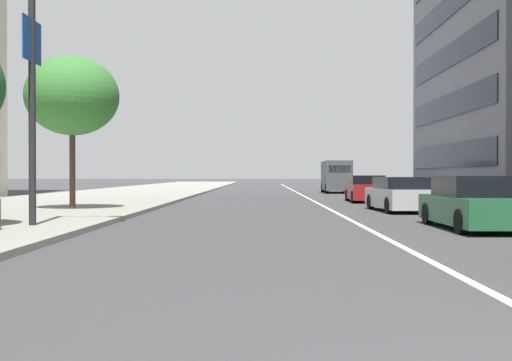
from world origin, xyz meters
name	(u,v)px	position (x,y,z in m)	size (l,w,h in m)	color
sidewalk_right_plaza	(79,201)	(30.00, 12.42, 0.07)	(160.00, 10.58, 0.15)	gray
lane_centre_stripe	(308,198)	(35.00, 0.00, 0.00)	(110.00, 0.16, 0.01)	silver
car_far_down_avenue	(473,204)	(14.06, -2.80, 0.65)	(4.59, 1.81, 1.41)	#236038
car_mid_block_traffic	(400,195)	(21.90, -2.62, 0.65)	(4.64, 2.04, 1.35)	#B7B7BC
car_approaching_light	(366,189)	(30.39, -2.70, 0.67)	(4.69, 2.00, 1.40)	maroon
delivery_van_ahead	(336,176)	(46.41, -3.02, 1.33)	(5.81, 2.14, 2.49)	#4C5156
street_lamp_with_banners	(43,33)	(13.35, 8.38, 5.04)	(1.26, 2.14, 8.18)	#232326
street_tree_far_plaza	(72,96)	(20.98, 9.99, 4.41)	(3.51, 3.51, 5.76)	#473323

